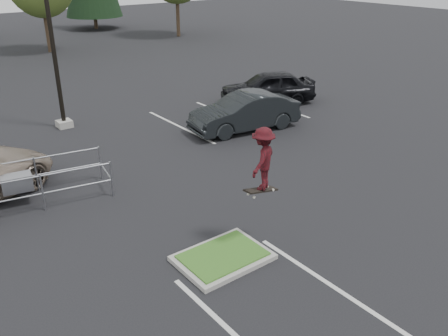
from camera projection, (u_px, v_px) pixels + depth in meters
ground at (223, 260)px, 11.64m from camera, size 120.00×120.00×0.00m
grass_median at (223, 257)px, 11.61m from camera, size 2.20×1.60×0.16m
stall_lines at (76, 187)px, 15.25m from camera, size 22.62×17.60×0.01m
light_pole at (49, 18)px, 18.72m from camera, size 0.70×0.60×10.12m
cart_corral at (22, 182)px, 13.98m from camera, size 4.26×2.17×1.15m
skateboarder at (262, 159)px, 11.34m from camera, size 1.17×1.00×1.76m
car_r_charc at (245, 112)px, 19.99m from camera, size 4.92×2.35×1.56m
car_r_black at (268, 87)px, 23.63m from camera, size 5.05×3.68×1.60m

